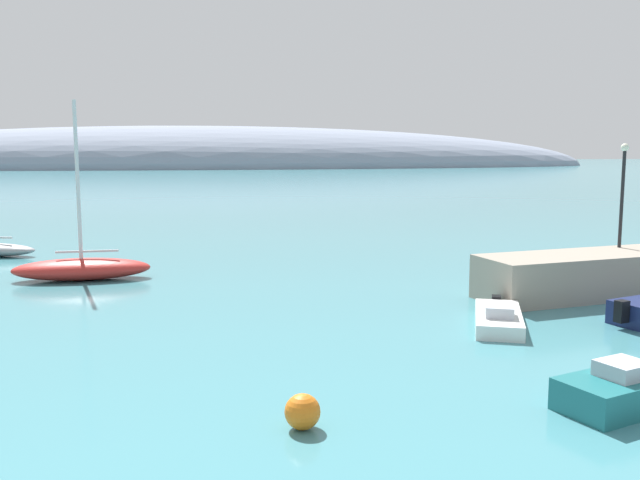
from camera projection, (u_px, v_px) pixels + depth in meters
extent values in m
ellipsoid|color=gray|center=(193.00, 167.00, 213.17)|extent=(252.16, 56.36, 24.74)
ellipsoid|color=red|center=(82.00, 269.00, 34.94)|extent=(6.78, 2.56, 1.08)
cylinder|color=silver|center=(78.00, 180.00, 34.34)|extent=(0.18, 0.18, 7.79)
cube|color=silver|center=(87.00, 251.00, 34.88)|extent=(3.02, 0.22, 0.10)
cube|color=black|center=(622.00, 311.00, 25.52)|extent=(0.53, 0.48, 0.81)
cube|color=white|center=(498.00, 319.00, 26.04)|extent=(3.12, 4.70, 0.53)
cube|color=black|center=(496.00, 301.00, 28.40)|extent=(0.49, 0.54, 0.48)
cube|color=#B2B7C1|center=(499.00, 311.00, 25.34)|extent=(1.30, 1.34, 0.40)
cube|color=#B2B7C1|center=(623.00, 369.00, 17.82)|extent=(1.45, 1.38, 0.40)
sphere|color=orange|center=(302.00, 412.00, 16.57)|extent=(0.86, 0.86, 0.86)
cylinder|color=black|center=(622.00, 200.00, 32.50)|extent=(0.16, 0.16, 4.48)
sphere|color=#EAEACC|center=(625.00, 147.00, 32.17)|extent=(0.36, 0.36, 0.36)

